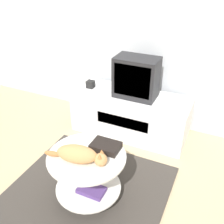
% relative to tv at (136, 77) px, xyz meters
% --- Properties ---
extents(ground_plane, '(12.00, 12.00, 0.00)m').
position_rel_tv_xyz_m(ground_plane, '(-0.03, -1.25, -0.73)').
color(ground_plane, tan).
extents(wall_back, '(8.00, 0.05, 2.60)m').
position_rel_tv_xyz_m(wall_back, '(-0.03, 0.35, 0.57)').
color(wall_back, silver).
rests_on(wall_back, ground_plane).
extents(rug, '(1.41, 1.55, 0.02)m').
position_rel_tv_xyz_m(rug, '(-0.03, -1.25, -0.72)').
color(rug, '#3D3833').
rests_on(rug, ground_plane).
extents(tv_stand, '(1.37, 0.57, 0.49)m').
position_rel_tv_xyz_m(tv_stand, '(-0.04, -0.02, -0.48)').
color(tv_stand, white).
rests_on(tv_stand, ground_plane).
extents(tv, '(0.49, 0.30, 0.47)m').
position_rel_tv_xyz_m(tv, '(0.00, 0.00, 0.00)').
color(tv, '#232326').
rests_on(tv, tv_stand).
extents(speaker, '(0.09, 0.09, 0.09)m').
position_rel_tv_xyz_m(speaker, '(-0.59, -0.02, -0.19)').
color(speaker, black).
rests_on(speaker, tv_stand).
extents(coffee_table, '(0.66, 0.66, 0.47)m').
position_rel_tv_xyz_m(coffee_table, '(0.02, -1.18, -0.42)').
color(coffee_table, '#B2B2B7').
rests_on(coffee_table, rug).
extents(dvd_box, '(0.24, 0.17, 0.05)m').
position_rel_tv_xyz_m(dvd_box, '(0.12, -1.03, -0.21)').
color(dvd_box, black).
rests_on(dvd_box, coffee_table).
extents(cat, '(0.53, 0.22, 0.14)m').
position_rel_tv_xyz_m(cat, '(-0.00, -1.26, -0.17)').
color(cat, tan).
rests_on(cat, coffee_table).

